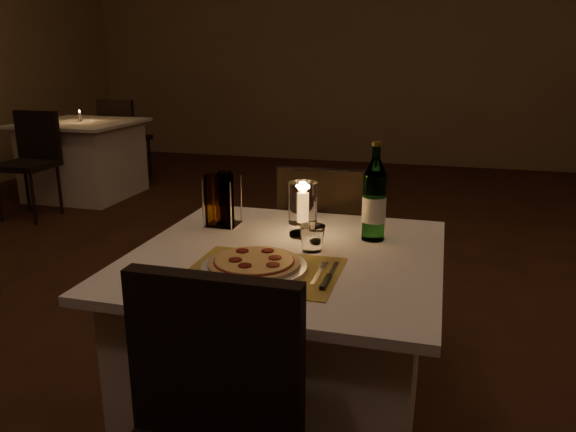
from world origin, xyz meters
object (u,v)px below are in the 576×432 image
(chair_far, at_px, (328,241))
(pizza, at_px, (254,262))
(tumbler, at_px, (312,238))
(neighbor_table_left, at_px, (84,159))
(plate, at_px, (254,267))
(water_bottle, at_px, (374,201))
(main_table, at_px, (286,352))
(hurricane_candle, at_px, (303,205))

(chair_far, height_order, pizza, chair_far)
(tumbler, xyz_separation_m, neighbor_table_left, (-3.00, 3.01, -0.41))
(plate, distance_m, neighbor_table_left, 4.34)
(water_bottle, bearing_deg, chair_far, 117.16)
(pizza, bearing_deg, water_bottle, 52.17)
(neighbor_table_left, bearing_deg, pizza, -48.35)
(main_table, bearing_deg, plate, -105.52)
(water_bottle, height_order, hurricane_candle, water_bottle)
(tumbler, bearing_deg, neighbor_table_left, 134.92)
(neighbor_table_left, bearing_deg, hurricane_candle, -44.33)
(pizza, distance_m, water_bottle, 0.51)
(neighbor_table_left, bearing_deg, tumbler, -45.08)
(plate, bearing_deg, water_bottle, 52.17)
(main_table, bearing_deg, chair_far, 90.00)
(chair_far, bearing_deg, plate, -93.20)
(tumbler, distance_m, water_bottle, 0.27)
(neighbor_table_left, bearing_deg, water_bottle, -41.73)
(main_table, xyz_separation_m, plate, (-0.05, -0.18, 0.38))
(plate, bearing_deg, hurricane_candle, 81.04)
(chair_far, bearing_deg, tumbler, -83.47)
(chair_far, height_order, tumbler, chair_far)
(main_table, height_order, water_bottle, water_bottle)
(main_table, distance_m, chair_far, 0.74)
(chair_far, bearing_deg, water_bottle, -62.84)
(chair_far, distance_m, neighbor_table_left, 3.74)
(main_table, relative_size, chair_far, 1.11)
(tumbler, relative_size, water_bottle, 0.25)
(chair_far, relative_size, hurricane_candle, 4.57)
(pizza, xyz_separation_m, neighbor_table_left, (-2.87, 3.23, -0.39))
(plate, distance_m, tumbler, 0.26)
(chair_far, relative_size, neighbor_table_left, 0.90)
(main_table, height_order, hurricane_candle, hurricane_candle)
(chair_far, xyz_separation_m, tumbler, (0.08, -0.67, 0.23))
(pizza, bearing_deg, hurricane_candle, 81.05)
(hurricane_candle, xyz_separation_m, neighbor_table_left, (-2.93, 2.86, -0.48))
(main_table, height_order, chair_far, chair_far)
(chair_far, distance_m, water_bottle, 0.65)
(main_table, bearing_deg, neighbor_table_left, 133.78)
(chair_far, distance_m, plate, 0.92)
(chair_far, relative_size, pizza, 3.21)
(water_bottle, height_order, neighbor_table_left, water_bottle)
(hurricane_candle, distance_m, neighbor_table_left, 4.12)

